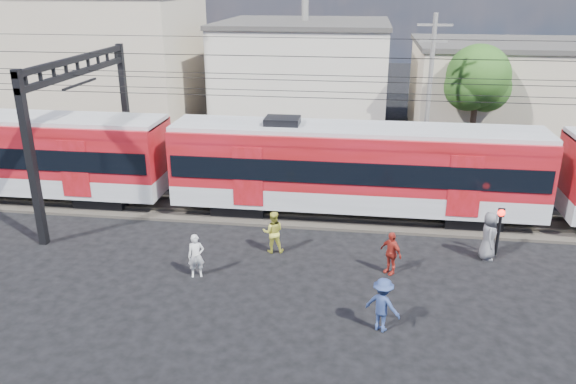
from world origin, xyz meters
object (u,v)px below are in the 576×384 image
pedestrian_c (383,305)px  crossing_signal (500,223)px  pedestrian_a (196,256)px  commuter_train (360,166)px

pedestrian_c → crossing_signal: 7.27m
pedestrian_c → crossing_signal: crossing_signal is taller
pedestrian_c → crossing_signal: size_ratio=0.89×
pedestrian_a → pedestrian_c: size_ratio=0.93×
commuter_train → pedestrian_a: (-5.62, -6.27, -1.60)m
crossing_signal → pedestrian_c: bearing=-128.4°
crossing_signal → commuter_train: bearing=150.7°
pedestrian_a → commuter_train: bearing=30.3°
pedestrian_a → pedestrian_c: 6.98m
commuter_train → pedestrian_a: bearing=-131.8°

